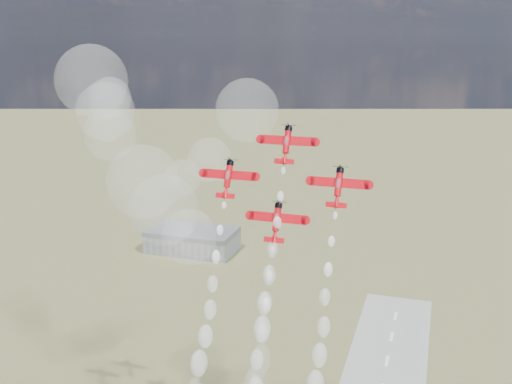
{
  "coord_description": "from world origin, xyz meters",
  "views": [
    {
      "loc": [
        13.52,
        -121.95,
        122.43
      ],
      "look_at": [
        -25.61,
        2.67,
        87.73
      ],
      "focal_mm": 42.0,
      "sensor_mm": 36.0,
      "label": 1
    }
  ],
  "objects_px": {
    "hangar": "(192,240)",
    "plane_right": "(338,186)",
    "plane_slot": "(277,221)",
    "plane_lead": "(287,144)",
    "plane_left": "(228,178)"
  },
  "relations": [
    {
      "from": "hangar",
      "to": "plane_right",
      "type": "xyz_separation_m",
      "value": [
        113.06,
        -177.44,
        84.01
      ]
    },
    {
      "from": "hangar",
      "to": "plane_slot",
      "type": "distance_m",
      "value": 220.86
    },
    {
      "from": "plane_right",
      "to": "plane_lead",
      "type": "bearing_deg",
      "value": 162.57
    },
    {
      "from": "plane_lead",
      "to": "plane_slot",
      "type": "relative_size",
      "value": 1.0
    },
    {
      "from": "hangar",
      "to": "plane_lead",
      "type": "distance_m",
      "value": 220.5
    },
    {
      "from": "plane_right",
      "to": "hangar",
      "type": "bearing_deg",
      "value": 122.5
    },
    {
      "from": "plane_lead",
      "to": "plane_left",
      "type": "height_order",
      "value": "plane_lead"
    },
    {
      "from": "plane_right",
      "to": "plane_slot",
      "type": "height_order",
      "value": "plane_right"
    },
    {
      "from": "plane_left",
      "to": "plane_slot",
      "type": "xyz_separation_m",
      "value": [
        12.67,
        -3.98,
        -7.93
      ]
    },
    {
      "from": "plane_lead",
      "to": "plane_right",
      "type": "bearing_deg",
      "value": -17.43
    },
    {
      "from": "hangar",
      "to": "plane_right",
      "type": "bearing_deg",
      "value": -57.5
    },
    {
      "from": "plane_slot",
      "to": "hangar",
      "type": "bearing_deg",
      "value": 118.96
    },
    {
      "from": "plane_lead",
      "to": "plane_right",
      "type": "relative_size",
      "value": 1.0
    },
    {
      "from": "plane_left",
      "to": "hangar",
      "type": "bearing_deg",
      "value": 116.3
    },
    {
      "from": "hangar",
      "to": "plane_right",
      "type": "height_order",
      "value": "plane_right"
    }
  ]
}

